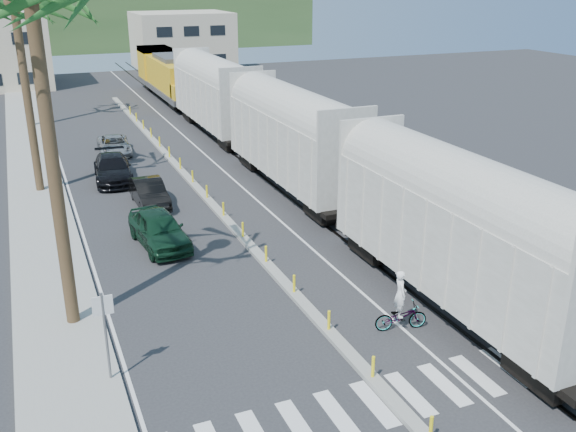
# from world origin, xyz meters

# --- Properties ---
(ground) EXTENTS (140.00, 140.00, 0.00)m
(ground) POSITION_xyz_m (0.00, 0.00, 0.00)
(ground) COLOR #28282B
(ground) RESTS_ON ground
(sidewalk) EXTENTS (3.00, 90.00, 0.15)m
(sidewalk) POSITION_xyz_m (-8.50, 25.00, 0.07)
(sidewalk) COLOR gray
(sidewalk) RESTS_ON ground
(rails) EXTENTS (1.56, 100.00, 0.06)m
(rails) POSITION_xyz_m (5.00, 28.00, 0.03)
(rails) COLOR black
(rails) RESTS_ON ground
(median) EXTENTS (0.45, 60.00, 0.85)m
(median) POSITION_xyz_m (0.00, 19.96, 0.09)
(median) COLOR gray
(median) RESTS_ON ground
(crosswalk) EXTENTS (14.00, 2.20, 0.01)m
(crosswalk) POSITION_xyz_m (0.00, -2.00, 0.01)
(crosswalk) COLOR silver
(crosswalk) RESTS_ON ground
(lane_markings) EXTENTS (9.42, 90.00, 0.01)m
(lane_markings) POSITION_xyz_m (-2.15, 25.00, 0.00)
(lane_markings) COLOR silver
(lane_markings) RESTS_ON ground
(freight_train) EXTENTS (3.00, 60.94, 5.85)m
(freight_train) POSITION_xyz_m (5.00, 22.60, 2.91)
(freight_train) COLOR #B1AEA2
(freight_train) RESTS_ON ground
(street_sign) EXTENTS (0.60, 0.08, 3.00)m
(street_sign) POSITION_xyz_m (-7.30, 2.00, 1.97)
(street_sign) COLOR slate
(street_sign) RESTS_ON ground
(buildings) EXTENTS (38.00, 27.00, 10.00)m
(buildings) POSITION_xyz_m (-6.41, 71.66, 4.36)
(buildings) COLOR #BCAF96
(buildings) RESTS_ON ground
(hillside) EXTENTS (80.00, 20.00, 12.00)m
(hillside) POSITION_xyz_m (0.00, 100.00, 6.00)
(hillside) COLOR #385628
(hillside) RESTS_ON ground
(car_lead) EXTENTS (2.81, 5.09, 1.61)m
(car_lead) POSITION_xyz_m (-3.70, 11.79, 0.80)
(car_lead) COLOR #10321E
(car_lead) RESTS_ON ground
(car_second) EXTENTS (1.57, 4.28, 1.40)m
(car_second) POSITION_xyz_m (-3.04, 17.36, 0.70)
(car_second) COLOR black
(car_second) RESTS_ON ground
(car_third) EXTENTS (2.96, 5.51, 1.50)m
(car_third) POSITION_xyz_m (-4.16, 22.59, 0.75)
(car_third) COLOR black
(car_third) RESTS_ON ground
(car_rear) EXTENTS (2.44, 4.61, 1.23)m
(car_rear) POSITION_xyz_m (-3.16, 28.74, 0.62)
(car_rear) COLOR #9A9C9F
(car_rear) RESTS_ON ground
(cyclist) EXTENTS (1.39, 2.10, 2.23)m
(cyclist) POSITION_xyz_m (2.38, 1.27, 0.70)
(cyclist) COLOR #9EA0A5
(cyclist) RESTS_ON ground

